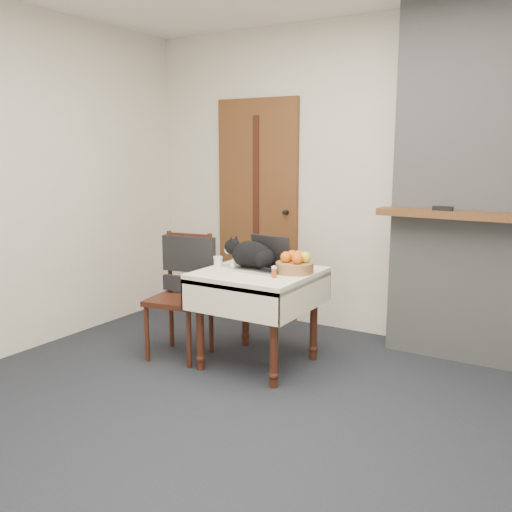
{
  "coord_description": "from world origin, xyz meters",
  "views": [
    {
      "loc": [
        1.51,
        -2.5,
        1.55
      ],
      "look_at": [
        -0.53,
        0.84,
        0.82
      ],
      "focal_mm": 40.0,
      "sensor_mm": 36.0,
      "label": 1
    }
  ],
  "objects": [
    {
      "name": "cat",
      "position": [
        -0.6,
        0.91,
        0.8
      ],
      "size": [
        0.48,
        0.21,
        0.23
      ],
      "rotation": [
        0.0,
        0.0,
        0.02
      ],
      "color": "black",
      "rests_on": "side_table"
    },
    {
      "name": "chair",
      "position": [
        -1.14,
        0.81,
        0.59
      ],
      "size": [
        0.48,
        0.47,
        0.93
      ],
      "rotation": [
        0.0,
        0.0,
        0.16
      ],
      "color": "#3A180F",
      "rests_on": "ground"
    },
    {
      "name": "room_shell",
      "position": [
        0.0,
        0.46,
        1.76
      ],
      "size": [
        4.52,
        4.01,
        2.61
      ],
      "color": "beige",
      "rests_on": "ground"
    },
    {
      "name": "fruit_basket",
      "position": [
        -0.29,
        0.97,
        0.76
      ],
      "size": [
        0.27,
        0.27,
        0.15
      ],
      "color": "#9D753F",
      "rests_on": "side_table"
    },
    {
      "name": "pill_bottle",
      "position": [
        -0.33,
        0.76,
        0.74
      ],
      "size": [
        0.04,
        0.04,
        0.08
      ],
      "color": "#AD4315",
      "rests_on": "side_table"
    },
    {
      "name": "chimney",
      "position": [
        0.9,
        1.85,
        1.3
      ],
      "size": [
        1.62,
        0.48,
        2.6
      ],
      "color": "gray",
      "rests_on": "ground"
    },
    {
      "name": "ground",
      "position": [
        0.0,
        0.0,
        0.0
      ],
      "size": [
        4.5,
        4.5,
        0.0
      ],
      "primitive_type": "plane",
      "color": "black",
      "rests_on": "ground"
    },
    {
      "name": "side_table",
      "position": [
        -0.54,
        0.89,
        0.59
      ],
      "size": [
        0.78,
        0.78,
        0.7
      ],
      "color": "#3A180F",
      "rests_on": "ground"
    },
    {
      "name": "door",
      "position": [
        -1.2,
        1.97,
        1.0
      ],
      "size": [
        0.82,
        0.1,
        2.0
      ],
      "color": "brown",
      "rests_on": "ground"
    },
    {
      "name": "cream_jar",
      "position": [
        -0.87,
        0.86,
        0.74
      ],
      "size": [
        0.07,
        0.07,
        0.08
      ],
      "primitive_type": "cylinder",
      "color": "silver",
      "rests_on": "side_table"
    },
    {
      "name": "desk_clutter",
      "position": [
        -0.37,
        0.92,
        0.7
      ],
      "size": [
        0.14,
        0.03,
        0.01
      ],
      "primitive_type": "cube",
      "rotation": [
        0.0,
        0.0,
        0.07
      ],
      "color": "black",
      "rests_on": "side_table"
    },
    {
      "name": "laptop",
      "position": [
        -0.51,
        0.94,
        0.76
      ],
      "size": [
        0.34,
        0.3,
        0.24
      ],
      "rotation": [
        0.0,
        0.0,
        -0.07
      ],
      "color": "#B7B7BC",
      "rests_on": "side_table"
    }
  ]
}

